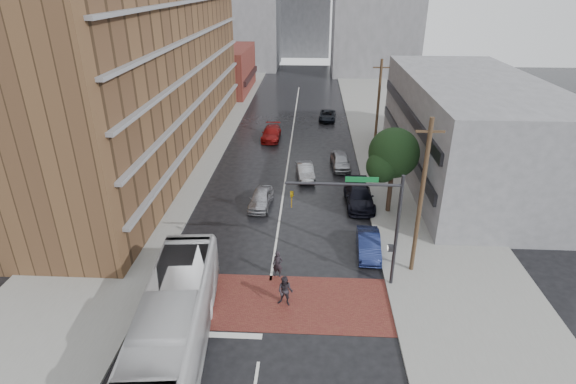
# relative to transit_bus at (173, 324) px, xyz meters

# --- Properties ---
(ground) EXTENTS (160.00, 160.00, 0.00)m
(ground) POSITION_rel_transit_bus_xyz_m (4.10, 3.55, -1.76)
(ground) COLOR black
(ground) RESTS_ON ground
(crosswalk) EXTENTS (14.00, 5.00, 0.02)m
(crosswalk) POSITION_rel_transit_bus_xyz_m (4.10, 4.05, -1.75)
(crosswalk) COLOR brown
(crosswalk) RESTS_ON ground
(sidewalk_west) EXTENTS (9.00, 90.00, 0.15)m
(sidewalk_west) POSITION_rel_transit_bus_xyz_m (-7.40, 28.55, -1.68)
(sidewalk_west) COLOR gray
(sidewalk_west) RESTS_ON ground
(sidewalk_east) EXTENTS (9.00, 90.00, 0.15)m
(sidewalk_east) POSITION_rel_transit_bus_xyz_m (15.60, 28.55, -1.68)
(sidewalk_east) COLOR gray
(sidewalk_east) RESTS_ON ground
(apartment_block) EXTENTS (10.00, 44.00, 28.00)m
(apartment_block) POSITION_rel_transit_bus_xyz_m (-9.90, 27.55, 12.24)
(apartment_block) COLOR brown
(apartment_block) RESTS_ON ground
(storefront_west) EXTENTS (8.00, 16.00, 7.00)m
(storefront_west) POSITION_rel_transit_bus_xyz_m (-7.90, 57.55, 1.74)
(storefront_west) COLOR maroon
(storefront_west) RESTS_ON ground
(building_east) EXTENTS (11.00, 26.00, 9.00)m
(building_east) POSITION_rel_transit_bus_xyz_m (20.60, 23.55, 2.74)
(building_east) COLOR gray
(building_east) RESTS_ON ground
(distant_tower_center) EXTENTS (12.00, 10.00, 24.00)m
(distant_tower_center) POSITION_rel_transit_bus_xyz_m (4.10, 98.55, 10.24)
(distant_tower_center) COLOR gray
(distant_tower_center) RESTS_ON ground
(street_tree) EXTENTS (4.20, 4.10, 6.90)m
(street_tree) POSITION_rel_transit_bus_xyz_m (12.62, 15.59, 2.98)
(street_tree) COLOR #332319
(street_tree) RESTS_ON ground
(signal_mast) EXTENTS (6.50, 0.30, 7.20)m
(signal_mast) POSITION_rel_transit_bus_xyz_m (9.95, 6.05, 2.98)
(signal_mast) COLOR #2D2D33
(signal_mast) RESTS_ON ground
(utility_pole_near) EXTENTS (1.60, 0.26, 10.00)m
(utility_pole_near) POSITION_rel_transit_bus_xyz_m (12.90, 7.55, 3.38)
(utility_pole_near) COLOR #473321
(utility_pole_near) RESTS_ON ground
(utility_pole_far) EXTENTS (1.60, 0.26, 10.00)m
(utility_pole_far) POSITION_rel_transit_bus_xyz_m (12.90, 27.55, 3.38)
(utility_pole_far) COLOR #473321
(utility_pole_far) RESTS_ON ground
(transit_bus) EXTENTS (4.10, 12.83, 3.51)m
(transit_bus) POSITION_rel_transit_bus_xyz_m (0.00, 0.00, 0.00)
(transit_bus) COLOR #BCBCBE
(transit_bus) RESTS_ON ground
(pedestrian_a) EXTENTS (0.71, 0.54, 1.76)m
(pedestrian_a) POSITION_rel_transit_bus_xyz_m (4.52, 6.55, -0.88)
(pedestrian_a) COLOR black
(pedestrian_a) RESTS_ON ground
(pedestrian_b) EXTENTS (1.05, 0.90, 1.87)m
(pedestrian_b) POSITION_rel_transit_bus_xyz_m (5.14, 3.86, -0.82)
(pedestrian_b) COLOR #262127
(pedestrian_b) RESTS_ON ground
(car_travel_a) EXTENTS (1.99, 4.26, 1.41)m
(car_travel_a) POSITION_rel_transit_bus_xyz_m (2.45, 16.01, -1.05)
(car_travel_a) COLOR #ACADB4
(car_travel_a) RESTS_ON ground
(car_travel_b) EXTENTS (1.98, 4.24, 1.35)m
(car_travel_b) POSITION_rel_transit_bus_xyz_m (5.91, 22.03, -1.08)
(car_travel_b) COLOR #A3A5AA
(car_travel_b) RESTS_ON ground
(car_travel_c) EXTENTS (2.12, 5.01, 1.44)m
(car_travel_c) POSITION_rel_transit_bus_xyz_m (1.78, 33.07, -1.03)
(car_travel_c) COLOR maroon
(car_travel_c) RESTS_ON ground
(suv_travel) EXTENTS (2.39, 4.56, 1.22)m
(suv_travel) POSITION_rel_transit_bus_xyz_m (8.46, 41.39, -1.14)
(suv_travel) COLOR black
(suv_travel) RESTS_ON ground
(car_parked_near) EXTENTS (1.61, 4.23, 1.38)m
(car_parked_near) POSITION_rel_transit_bus_xyz_m (10.40, 9.47, -1.07)
(car_parked_near) COLOR #131C44
(car_parked_near) RESTS_ON ground
(car_parked_mid) EXTENTS (2.36, 5.45, 1.56)m
(car_parked_mid) POSITION_rel_transit_bus_xyz_m (10.40, 16.72, -0.98)
(car_parked_mid) COLOR black
(car_parked_mid) RESTS_ON ground
(car_parked_far) EXTENTS (2.05, 4.45, 1.48)m
(car_parked_far) POSITION_rel_transit_bus_xyz_m (9.30, 24.68, -1.02)
(car_parked_far) COLOR #929499
(car_parked_far) RESTS_ON ground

